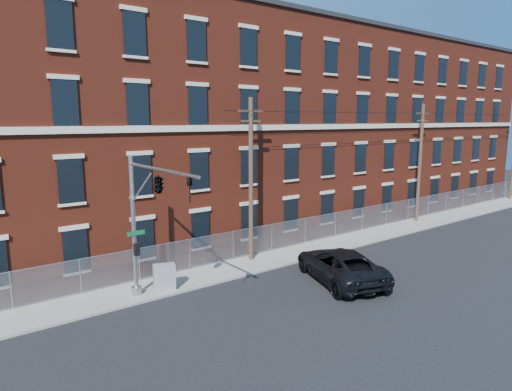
{
  "coord_description": "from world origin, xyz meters",
  "views": [
    {
      "loc": [
        -14.06,
        -16.02,
        8.79
      ],
      "look_at": [
        1.17,
        4.0,
        4.5
      ],
      "focal_mm": 31.17,
      "sensor_mm": 36.0,
      "label": 1
    }
  ],
  "objects_px": {
    "utility_pole_near": "(251,177)",
    "pickup_truck": "(340,265)",
    "traffic_signal_mast": "(152,198)",
    "utility_cabinet": "(164,277)"
  },
  "relations": [
    {
      "from": "utility_pole_near",
      "to": "utility_cabinet",
      "type": "xyz_separation_m",
      "value": [
        -6.61,
        -1.4,
        -4.54
      ]
    },
    {
      "from": "traffic_signal_mast",
      "to": "pickup_truck",
      "type": "distance_m",
      "value": 11.05
    },
    {
      "from": "utility_pole_near",
      "to": "pickup_truck",
      "type": "distance_m",
      "value": 7.5
    },
    {
      "from": "traffic_signal_mast",
      "to": "utility_pole_near",
      "type": "distance_m",
      "value": 8.7
    },
    {
      "from": "utility_cabinet",
      "to": "traffic_signal_mast",
      "type": "bearing_deg",
      "value": -107.34
    },
    {
      "from": "pickup_truck",
      "to": "utility_cabinet",
      "type": "bearing_deg",
      "value": -7.8
    },
    {
      "from": "traffic_signal_mast",
      "to": "utility_cabinet",
      "type": "xyz_separation_m",
      "value": [
        1.39,
        2.02,
        -4.59
      ]
    },
    {
      "from": "utility_pole_near",
      "to": "pickup_truck",
      "type": "bearing_deg",
      "value": -72.48
    },
    {
      "from": "pickup_truck",
      "to": "utility_cabinet",
      "type": "distance_m",
      "value": 9.49
    },
    {
      "from": "traffic_signal_mast",
      "to": "utility_cabinet",
      "type": "relative_size",
      "value": 5.13
    }
  ]
}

